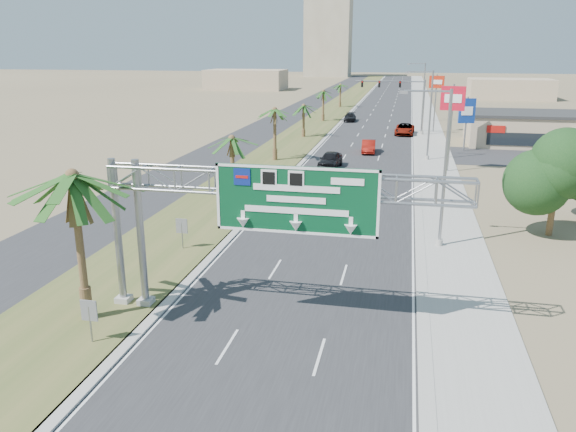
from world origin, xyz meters
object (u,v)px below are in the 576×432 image
Objects in this scene: store_building at (538,130)px; pole_sign_red_far at (436,87)px; sign_gantry at (264,195)px; palm_near at (72,177)px; signal_mast at (409,102)px; car_mid_lane at (369,147)px; car_far at (350,117)px; car_left_lane at (330,160)px; pole_sign_red_near at (453,104)px; pole_sign_blue at (467,113)px; car_right_lane at (405,129)px.

store_building is 2.09× the size of pole_sign_red_far.
palm_near reaches higher than sign_gantry.
signal_mast is 17.68m from car_mid_lane.
pole_sign_red_far reaches higher than palm_near.
car_far is (-3.81, 76.15, -5.36)m from sign_gantry.
pole_sign_red_near is (12.19, 0.44, 6.15)m from car_left_lane.
car_mid_lane reaches higher than car_far.
pole_sign_red_near reaches higher than pole_sign_blue.
car_far is at bearing 125.46° from signal_mast.
pole_sign_blue reaches higher than car_far.
pole_sign_red_far is (3.83, 3.13, 1.97)m from signal_mast.
pole_sign_red_far reaches higher than sign_gantry.
car_right_lane is at bearing -58.49° from car_far.
palm_near reaches higher than car_right_lane.
palm_near is at bearing -99.74° from car_right_lane.
palm_near is at bearing -116.11° from pole_sign_red_near.
pole_sign_red_far is (10.06, 65.17, 0.76)m from sign_gantry.
car_mid_lane is at bearing -113.17° from pole_sign_red_far.
signal_mast reaches higher than sign_gantry.
car_far is (-9.60, 14.42, -0.11)m from car_right_lane.
signal_mast is 17.81m from car_far.
car_right_lane is at bearing -144.42° from signal_mast.
pole_sign_red_near is (4.21, -26.07, 2.16)m from signal_mast.
pole_sign_blue is at bearing -57.00° from car_right_lane.
car_right_lane is 1.20× the size of car_far.
signal_mast is at bearing 118.28° from pole_sign_blue.
pole_sign_blue is (14.95, 13.58, 3.92)m from car_left_lane.
palm_near is at bearing -95.32° from car_far.
sign_gantry is 1.94× the size of pole_sign_red_far.
sign_gantry is 8.41m from palm_near.
pole_sign_red_near reaches higher than car_left_lane.
pole_sign_blue is at bearing -144.81° from store_building.
store_building is (31.20, 58.00, -4.93)m from palm_near.
palm_near is at bearing -94.97° from car_left_lane.
pole_sign_blue is (7.40, -12.62, 3.97)m from car_right_lane.
pole_sign_red_far is at bearing 101.03° from pole_sign_blue.
palm_near is at bearing -118.28° from store_building.
sign_gantry is at bearing -98.78° from pole_sign_red_far.
car_mid_lane is at bearing -153.68° from store_building.
car_far is (-5.44, 30.68, -0.06)m from car_mid_lane.
pole_sign_red_near is (-12.62, -20.10, 5.01)m from store_building.
car_far is at bearing 97.27° from car_mid_lane.
car_right_lane is at bearing 78.63° from car_left_lane.
car_mid_lane is at bearing 78.36° from palm_near.
pole_sign_blue is at bearing 46.96° from car_left_lane.
palm_near is 1.44× the size of car_right_lane.
pole_sign_red_near reaches higher than car_right_lane.
car_left_lane is (-24.81, -20.54, -1.14)m from store_building.
pole_sign_red_far reaches higher than car_far.
car_right_lane is at bearing 72.85° from car_mid_lane.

